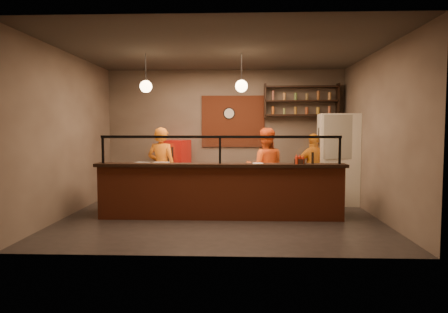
{
  "coord_description": "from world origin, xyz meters",
  "views": [
    {
      "loc": [
        0.36,
        -7.74,
        1.71
      ],
      "look_at": [
        0.05,
        0.3,
        1.15
      ],
      "focal_mm": 32.0,
      "sensor_mm": 36.0,
      "label": 1
    }
  ],
  "objects_px": {
    "pizza_dough": "(230,170)",
    "cook_right": "(314,169)",
    "wall_clock": "(229,113)",
    "pepper_mill": "(313,158)",
    "cook_mid": "(265,168)",
    "red_cooler": "(175,169)",
    "condiment_caddy": "(300,161)",
    "cook_left": "(162,167)",
    "fridge": "(338,159)"
  },
  "relations": [
    {
      "from": "cook_left",
      "to": "cook_mid",
      "type": "xyz_separation_m",
      "value": [
        2.25,
        0.03,
        -0.01
      ]
    },
    {
      "from": "wall_clock",
      "to": "cook_mid",
      "type": "xyz_separation_m",
      "value": [
        0.82,
        -1.61,
        -1.24
      ]
    },
    {
      "from": "cook_mid",
      "to": "pizza_dough",
      "type": "height_order",
      "value": "cook_mid"
    },
    {
      "from": "cook_mid",
      "to": "condiment_caddy",
      "type": "relative_size",
      "value": 10.35
    },
    {
      "from": "cook_right",
      "to": "pizza_dough",
      "type": "xyz_separation_m",
      "value": [
        -1.87,
        -1.19,
        0.1
      ]
    },
    {
      "from": "condiment_caddy",
      "to": "pepper_mill",
      "type": "relative_size",
      "value": 0.78
    },
    {
      "from": "pepper_mill",
      "to": "red_cooler",
      "type": "bearing_deg",
      "value": 140.99
    },
    {
      "from": "fridge",
      "to": "condiment_caddy",
      "type": "distance_m",
      "value": 2.04
    },
    {
      "from": "cook_right",
      "to": "pepper_mill",
      "type": "bearing_deg",
      "value": 67.79
    },
    {
      "from": "fridge",
      "to": "cook_left",
      "type": "bearing_deg",
      "value": -167.46
    },
    {
      "from": "cook_mid",
      "to": "red_cooler",
      "type": "height_order",
      "value": "cook_mid"
    },
    {
      "from": "cook_right",
      "to": "red_cooler",
      "type": "distance_m",
      "value": 3.4
    },
    {
      "from": "red_cooler",
      "to": "condiment_caddy",
      "type": "height_order",
      "value": "red_cooler"
    },
    {
      "from": "cook_mid",
      "to": "cook_right",
      "type": "xyz_separation_m",
      "value": [
        1.13,
        0.44,
        -0.06
      ]
    },
    {
      "from": "condiment_caddy",
      "to": "pizza_dough",
      "type": "bearing_deg",
      "value": 162.89
    },
    {
      "from": "cook_right",
      "to": "fridge",
      "type": "bearing_deg",
      "value": -179.31
    },
    {
      "from": "cook_left",
      "to": "pizza_dough",
      "type": "xyz_separation_m",
      "value": [
        1.51,
        -0.72,
        0.03
      ]
    },
    {
      "from": "wall_clock",
      "to": "cook_right",
      "type": "distance_m",
      "value": 2.62
    },
    {
      "from": "pepper_mill",
      "to": "fridge",
      "type": "bearing_deg",
      "value": 62.23
    },
    {
      "from": "cook_left",
      "to": "pizza_dough",
      "type": "height_order",
      "value": "cook_left"
    },
    {
      "from": "condiment_caddy",
      "to": "pepper_mill",
      "type": "height_order",
      "value": "pepper_mill"
    },
    {
      "from": "red_cooler",
      "to": "pepper_mill",
      "type": "bearing_deg",
      "value": -20.79
    },
    {
      "from": "pepper_mill",
      "to": "pizza_dough",
      "type": "bearing_deg",
      "value": 167.26
    },
    {
      "from": "cook_right",
      "to": "pepper_mill",
      "type": "height_order",
      "value": "cook_right"
    },
    {
      "from": "wall_clock",
      "to": "cook_left",
      "type": "height_order",
      "value": "wall_clock"
    },
    {
      "from": "cook_left",
      "to": "cook_right",
      "type": "bearing_deg",
      "value": -158.41
    },
    {
      "from": "pizza_dough",
      "to": "condiment_caddy",
      "type": "distance_m",
      "value": 1.38
    },
    {
      "from": "cook_right",
      "to": "cook_left",
      "type": "bearing_deg",
      "value": -2.51
    },
    {
      "from": "cook_left",
      "to": "red_cooler",
      "type": "xyz_separation_m",
      "value": [
        0.09,
        1.33,
        -0.16
      ]
    },
    {
      "from": "cook_left",
      "to": "pepper_mill",
      "type": "xyz_separation_m",
      "value": [
        3.06,
        -1.07,
        0.3
      ]
    },
    {
      "from": "condiment_caddy",
      "to": "pepper_mill",
      "type": "distance_m",
      "value": 0.26
    },
    {
      "from": "wall_clock",
      "to": "condiment_caddy",
      "type": "relative_size",
      "value": 1.8
    },
    {
      "from": "fridge",
      "to": "condiment_caddy",
      "type": "bearing_deg",
      "value": -119.16
    },
    {
      "from": "wall_clock",
      "to": "condiment_caddy",
      "type": "distance_m",
      "value": 3.25
    },
    {
      "from": "condiment_caddy",
      "to": "fridge",
      "type": "bearing_deg",
      "value": 56.74
    },
    {
      "from": "cook_mid",
      "to": "cook_right",
      "type": "bearing_deg",
      "value": -159.73
    },
    {
      "from": "cook_left",
      "to": "red_cooler",
      "type": "relative_size",
      "value": 1.22
    },
    {
      "from": "pizza_dough",
      "to": "condiment_caddy",
      "type": "xyz_separation_m",
      "value": [
        1.3,
        -0.4,
        0.2
      ]
    },
    {
      "from": "wall_clock",
      "to": "fridge",
      "type": "bearing_deg",
      "value": -22.98
    },
    {
      "from": "cook_mid",
      "to": "fridge",
      "type": "xyz_separation_m",
      "value": [
        1.68,
        0.55,
        0.16
      ]
    },
    {
      "from": "pizza_dough",
      "to": "cook_right",
      "type": "bearing_deg",
      "value": 32.59
    },
    {
      "from": "cook_mid",
      "to": "pizza_dough",
      "type": "relative_size",
      "value": 3.64
    },
    {
      "from": "cook_right",
      "to": "red_cooler",
      "type": "height_order",
      "value": "cook_right"
    },
    {
      "from": "red_cooler",
      "to": "condiment_caddy",
      "type": "relative_size",
      "value": 8.57
    },
    {
      "from": "cook_left",
      "to": "condiment_caddy",
      "type": "height_order",
      "value": "cook_left"
    },
    {
      "from": "fridge",
      "to": "condiment_caddy",
      "type": "height_order",
      "value": "fridge"
    },
    {
      "from": "fridge",
      "to": "cook_right",
      "type": "bearing_deg",
      "value": -164.71
    },
    {
      "from": "wall_clock",
      "to": "pepper_mill",
      "type": "bearing_deg",
      "value": -59.01
    },
    {
      "from": "red_cooler",
      "to": "pizza_dough",
      "type": "bearing_deg",
      "value": -37.13
    },
    {
      "from": "pizza_dough",
      "to": "pepper_mill",
      "type": "height_order",
      "value": "pepper_mill"
    }
  ]
}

